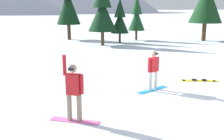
{
  "coord_description": "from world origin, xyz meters",
  "views": [
    {
      "loc": [
        -4.45,
        -7.18,
        3.35
      ],
      "look_at": [
        -1.68,
        2.19,
        1.0
      ],
      "focal_mm": 41.57,
      "sensor_mm": 36.0,
      "label": 1
    }
  ],
  "objects_px": {
    "snowboarder_foreground": "(74,91)",
    "pine_tree_broad": "(137,15)",
    "pine_tree_young": "(102,9)",
    "pine_tree_slender": "(120,18)",
    "pine_tree_leaning": "(68,1)",
    "loose_snowboard_far_spare": "(199,81)",
    "snowboarder_midground": "(153,70)"
  },
  "relations": [
    {
      "from": "pine_tree_young",
      "to": "pine_tree_leaning",
      "type": "xyz_separation_m",
      "value": [
        -2.34,
        5.35,
        0.8
      ]
    },
    {
      "from": "snowboarder_midground",
      "to": "pine_tree_broad",
      "type": "bearing_deg",
      "value": 70.66
    },
    {
      "from": "pine_tree_broad",
      "to": "pine_tree_leaning",
      "type": "xyz_separation_m",
      "value": [
        -6.73,
        2.61,
        1.45
      ]
    },
    {
      "from": "loose_snowboard_far_spare",
      "to": "pine_tree_slender",
      "type": "xyz_separation_m",
      "value": [
        0.7,
        14.13,
        2.33
      ]
    },
    {
      "from": "pine_tree_broad",
      "to": "pine_tree_leaning",
      "type": "bearing_deg",
      "value": 158.82
    },
    {
      "from": "loose_snowboard_far_spare",
      "to": "pine_tree_broad",
      "type": "xyz_separation_m",
      "value": [
        3.0,
        15.55,
        2.55
      ]
    },
    {
      "from": "pine_tree_young",
      "to": "pine_tree_slender",
      "type": "xyz_separation_m",
      "value": [
        2.09,
        1.32,
        -0.87
      ]
    },
    {
      "from": "loose_snowboard_far_spare",
      "to": "pine_tree_slender",
      "type": "distance_m",
      "value": 14.33
    },
    {
      "from": "pine_tree_leaning",
      "to": "pine_tree_young",
      "type": "bearing_deg",
      "value": -66.36
    },
    {
      "from": "snowboarder_foreground",
      "to": "pine_tree_broad",
      "type": "distance_m",
      "value": 20.59
    },
    {
      "from": "snowboarder_foreground",
      "to": "pine_tree_slender",
      "type": "relative_size",
      "value": 0.47
    },
    {
      "from": "snowboarder_foreground",
      "to": "loose_snowboard_far_spare",
      "type": "distance_m",
      "value": 6.92
    },
    {
      "from": "loose_snowboard_far_spare",
      "to": "pine_tree_young",
      "type": "xyz_separation_m",
      "value": [
        -1.39,
        12.8,
        3.2
      ]
    },
    {
      "from": "pine_tree_slender",
      "to": "pine_tree_leaning",
      "type": "xyz_separation_m",
      "value": [
        -4.43,
        4.03,
        1.67
      ]
    },
    {
      "from": "loose_snowboard_far_spare",
      "to": "pine_tree_leaning",
      "type": "relative_size",
      "value": 0.24
    },
    {
      "from": "snowboarder_foreground",
      "to": "loose_snowboard_far_spare",
      "type": "bearing_deg",
      "value": 23.86
    },
    {
      "from": "pine_tree_young",
      "to": "pine_tree_slender",
      "type": "distance_m",
      "value": 2.62
    },
    {
      "from": "snowboarder_foreground",
      "to": "loose_snowboard_far_spare",
      "type": "relative_size",
      "value": 1.15
    },
    {
      "from": "snowboarder_midground",
      "to": "pine_tree_young",
      "type": "relative_size",
      "value": 0.28
    },
    {
      "from": "pine_tree_leaning",
      "to": "pine_tree_broad",
      "type": "bearing_deg",
      "value": -21.18
    },
    {
      "from": "snowboarder_midground",
      "to": "pine_tree_broad",
      "type": "relative_size",
      "value": 0.35
    },
    {
      "from": "loose_snowboard_far_spare",
      "to": "pine_tree_leaning",
      "type": "height_order",
      "value": "pine_tree_leaning"
    },
    {
      "from": "snowboarder_midground",
      "to": "pine_tree_broad",
      "type": "xyz_separation_m",
      "value": [
        5.68,
        16.19,
        1.7
      ]
    },
    {
      "from": "pine_tree_broad",
      "to": "pine_tree_slender",
      "type": "height_order",
      "value": "pine_tree_broad"
    },
    {
      "from": "pine_tree_broad",
      "to": "snowboarder_foreground",
      "type": "bearing_deg",
      "value": -116.82
    },
    {
      "from": "pine_tree_young",
      "to": "pine_tree_leaning",
      "type": "distance_m",
      "value": 5.9
    },
    {
      "from": "pine_tree_broad",
      "to": "pine_tree_leaning",
      "type": "height_order",
      "value": "pine_tree_leaning"
    },
    {
      "from": "snowboarder_foreground",
      "to": "pine_tree_young",
      "type": "bearing_deg",
      "value": 72.61
    },
    {
      "from": "loose_snowboard_far_spare",
      "to": "pine_tree_broad",
      "type": "height_order",
      "value": "pine_tree_broad"
    },
    {
      "from": "snowboarder_midground",
      "to": "pine_tree_leaning",
      "type": "xyz_separation_m",
      "value": [
        -1.04,
        18.79,
        3.16
      ]
    },
    {
      "from": "snowboarder_foreground",
      "to": "pine_tree_young",
      "type": "xyz_separation_m",
      "value": [
        4.88,
        15.58,
        2.26
      ]
    },
    {
      "from": "loose_snowboard_far_spare",
      "to": "snowboarder_foreground",
      "type": "bearing_deg",
      "value": -156.14
    }
  ]
}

